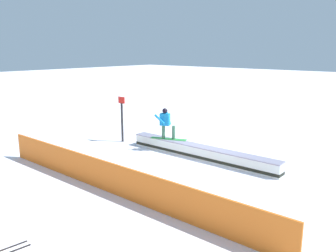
{
  "coord_description": "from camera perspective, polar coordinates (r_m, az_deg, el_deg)",
  "views": [
    {
      "loc": [
        -7.61,
        10.82,
        4.26
      ],
      "look_at": [
        0.82,
        1.01,
        1.38
      ],
      "focal_mm": 36.99,
      "sensor_mm": 36.0,
      "label": 1
    }
  ],
  "objects": [
    {
      "name": "ground_plane",
      "position": [
        13.9,
        5.32,
        -5.35
      ],
      "size": [
        120.0,
        120.0,
        0.0
      ],
      "primitive_type": "plane",
      "color": "white"
    },
    {
      "name": "grind_box",
      "position": [
        13.82,
        5.34,
        -4.41
      ],
      "size": [
        6.71,
        0.61,
        0.53
      ],
      "color": "white",
      "rests_on": "ground_plane"
    },
    {
      "name": "snowboarder",
      "position": [
        14.58,
        -0.35,
        0.55
      ],
      "size": [
        1.56,
        0.87,
        1.31
      ],
      "color": "green",
      "rests_on": "grind_box"
    },
    {
      "name": "safety_fence",
      "position": [
        10.58,
        -9.1,
        -8.53
      ],
      "size": [
        11.21,
        0.2,
        0.96
      ],
      "primitive_type": "cube",
      "rotation": [
        0.0,
        0.0,
        0.01
      ],
      "color": "orange",
      "rests_on": "ground_plane"
    },
    {
      "name": "trail_marker",
      "position": [
        16.22,
        -7.59,
        1.32
      ],
      "size": [
        0.4,
        0.1,
        2.12
      ],
      "color": "#262628",
      "rests_on": "ground_plane"
    }
  ]
}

